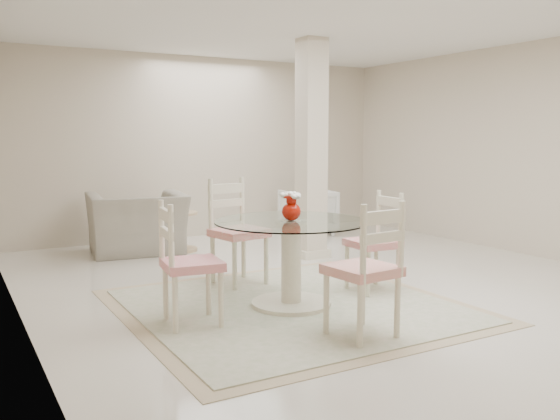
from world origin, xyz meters
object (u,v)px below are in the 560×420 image
red_vase (291,206)px  dining_chair_west (183,255)px  dining_table (291,263)px  dining_chair_east (379,234)px  dining_chair_south (369,260)px  armchair_white (308,212)px  column (311,150)px  recliner_taupe (137,223)px  dining_chair_north (235,223)px  side_table (179,233)px

red_vase → dining_chair_west: bearing=-177.6°
dining_table → dining_chair_east: (1.02, 0.05, 0.17)m
dining_chair_south → red_vase: bearing=-92.3°
red_vase → dining_chair_east: size_ratio=0.24×
red_vase → armchair_white: bearing=55.6°
column → recliner_taupe: bearing=144.4°
recliner_taupe → armchair_white: size_ratio=1.56×
dining_chair_north → dining_chair_south: 2.05m
dining_table → armchair_white: (2.28, 3.33, -0.05)m
dining_chair_north → side_table: 2.00m
dining_chair_north → recliner_taupe: size_ratio=0.99×
dining_table → armchair_white: dining_table is taller
column → side_table: bearing=138.4°
dining_chair_east → armchair_white: (1.26, 3.28, -0.22)m
red_vase → side_table: red_vase is taller
recliner_taupe → armchair_white: recliner_taupe is taller
recliner_taupe → dining_table: bearing=105.8°
dining_chair_west → dining_chair_south: size_ratio=0.96×
dining_chair_west → armchair_white: (3.30, 3.37, -0.23)m
dining_chair_south → armchair_white: 4.89m
column → dining_chair_west: (-2.39, -1.86, -0.77)m
dining_chair_north → dining_chair_south: bearing=-96.3°
dining_chair_north → red_vase: bearing=-96.1°
recliner_taupe → side_table: bearing=171.4°
armchair_white → side_table: bearing=20.1°
recliner_taupe → side_table: size_ratio=2.30×
dining_chair_south → column: bearing=-120.3°
dining_chair_west → armchair_white: bearing=-37.1°
dining_chair_east → dining_chair_south: 1.44m
dining_chair_south → recliner_taupe: 4.19m
column → dining_chair_east: column is taller
dining_chair_west → recliner_taupe: (0.55, 3.17, -0.19)m
dining_chair_south → recliner_taupe: bearing=-88.2°
armchair_white → side_table: 2.26m
red_vase → dining_chair_south: (0.06, -1.02, -0.30)m
column → side_table: (-1.32, 1.17, -1.11)m
dining_chair_east → recliner_taupe: 3.43m
dining_chair_south → armchair_white: size_ratio=1.49×
column → dining_chair_south: 3.21m
dining_table → recliner_taupe: (-0.47, 3.13, -0.01)m
side_table → dining_chair_west: bearing=-109.3°
dining_table → armchair_white: bearing=55.6°
dining_chair_north → side_table: dining_chair_north is taller
recliner_taupe → armchair_white: (2.75, 0.19, -0.04)m
dining_chair_east → recliner_taupe: bearing=-152.0°
side_table → dining_chair_east: bearing=-71.6°
dining_table → dining_chair_north: 1.05m
dining_chair_east → recliner_taupe: dining_chair_east is taller
dining_chair_north → recliner_taupe: bearing=91.2°
dining_table → dining_chair_south: bearing=-86.7°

